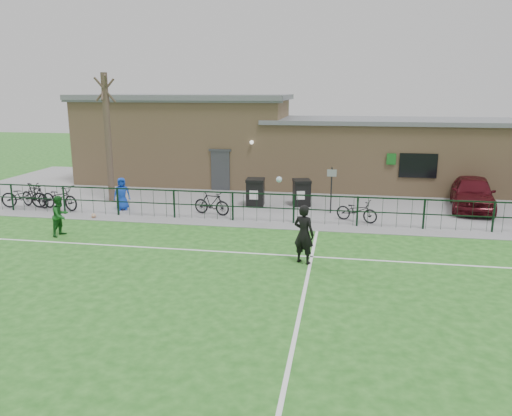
% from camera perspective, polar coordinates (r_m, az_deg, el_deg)
% --- Properties ---
extents(ground, '(90.00, 90.00, 0.00)m').
position_cam_1_polar(ground, '(12.82, -3.98, -10.84)').
color(ground, '#205C1B').
rests_on(ground, ground).
extents(paving_strip, '(34.00, 13.00, 0.02)m').
position_cam_1_polar(paving_strip, '(25.54, 3.33, 1.56)').
color(paving_strip, gray).
rests_on(paving_strip, ground).
extents(pitch_line_touch, '(28.00, 0.10, 0.01)m').
position_cam_1_polar(pitch_line_touch, '(20.05, 1.40, -1.77)').
color(pitch_line_touch, white).
rests_on(pitch_line_touch, ground).
extents(pitch_line_mid, '(28.00, 0.10, 0.01)m').
position_cam_1_polar(pitch_line_mid, '(16.46, -0.61, -5.19)').
color(pitch_line_mid, white).
rests_on(pitch_line_mid, ground).
extents(pitch_line_perp, '(0.10, 16.00, 0.01)m').
position_cam_1_polar(pitch_line_perp, '(12.52, 5.12, -11.46)').
color(pitch_line_perp, white).
rests_on(pitch_line_perp, ground).
extents(perimeter_fence, '(28.00, 0.10, 1.20)m').
position_cam_1_polar(perimeter_fence, '(20.09, 1.49, 0.02)').
color(perimeter_fence, black).
rests_on(perimeter_fence, ground).
extents(bare_tree, '(0.30, 0.30, 6.00)m').
position_cam_1_polar(bare_tree, '(24.50, -16.55, 7.60)').
color(bare_tree, '#46362A').
rests_on(bare_tree, ground).
extents(wheelie_bin_left, '(0.83, 0.93, 1.17)m').
position_cam_1_polar(wheelie_bin_left, '(22.92, -0.07, 1.72)').
color(wheelie_bin_left, black).
rests_on(wheelie_bin_left, paving_strip).
extents(wheelie_bin_right, '(0.91, 0.99, 1.12)m').
position_cam_1_polar(wheelie_bin_right, '(23.07, 5.23, 1.67)').
color(wheelie_bin_right, black).
rests_on(wheelie_bin_right, paving_strip).
extents(sign_post, '(0.07, 0.07, 2.00)m').
position_cam_1_polar(sign_post, '(21.67, 8.59, 2.00)').
color(sign_post, black).
rests_on(sign_post, paving_strip).
extents(car_maroon, '(2.40, 4.57, 1.48)m').
position_cam_1_polar(car_maroon, '(24.21, 23.51, 1.60)').
color(car_maroon, '#490D14').
rests_on(car_maroon, paving_strip).
extents(bicycle_a, '(2.16, 1.07, 1.08)m').
position_cam_1_polar(bicycle_a, '(24.85, -25.00, 1.27)').
color(bicycle_a, black).
rests_on(bicycle_a, paving_strip).
extents(bicycle_b, '(1.88, 1.09, 1.09)m').
position_cam_1_polar(bicycle_b, '(24.71, -23.96, 1.32)').
color(bicycle_b, black).
rests_on(bicycle_b, paving_strip).
extents(bicycle_c, '(2.20, 1.29, 1.09)m').
position_cam_1_polar(bicycle_c, '(23.83, -21.53, 1.13)').
color(bicycle_c, black).
rests_on(bicycle_c, paving_strip).
extents(bicycle_d, '(1.74, 0.87, 1.01)m').
position_cam_1_polar(bicycle_d, '(21.34, -5.09, 0.56)').
color(bicycle_d, black).
rests_on(bicycle_d, paving_strip).
extents(bicycle_e, '(1.83, 1.21, 0.91)m').
position_cam_1_polar(bicycle_e, '(20.58, 11.44, -0.29)').
color(bicycle_e, black).
rests_on(bicycle_e, paving_strip).
extents(spectator_child, '(0.83, 0.70, 1.45)m').
position_cam_1_polar(spectator_child, '(22.85, -15.07, 1.57)').
color(spectator_child, '#143FBE').
rests_on(spectator_child, paving_strip).
extents(goalkeeper_kick, '(1.73, 3.86, 2.10)m').
position_cam_1_polar(goalkeeper_kick, '(15.44, 5.42, -2.85)').
color(goalkeeper_kick, black).
rests_on(goalkeeper_kick, ground).
extents(outfield_player, '(0.69, 0.82, 1.49)m').
position_cam_1_polar(outfield_player, '(19.62, -21.46, -0.82)').
color(outfield_player, '#195A1F').
rests_on(outfield_player, ground).
extents(ball_ground, '(0.20, 0.20, 0.20)m').
position_cam_1_polar(ball_ground, '(21.94, -18.05, -0.84)').
color(ball_ground, silver).
rests_on(ball_ground, ground).
extents(clubhouse, '(24.25, 5.40, 4.96)m').
position_cam_1_polar(clubhouse, '(28.24, 2.33, 7.26)').
color(clubhouse, tan).
rests_on(clubhouse, ground).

